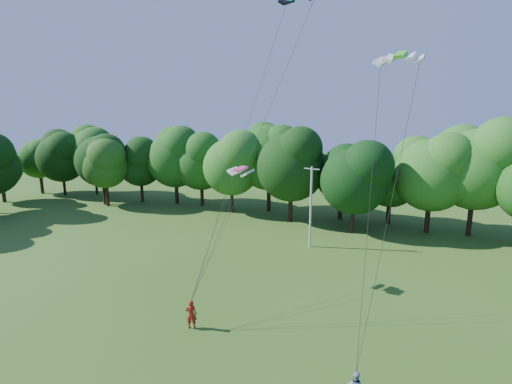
% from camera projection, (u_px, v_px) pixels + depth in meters
% --- Properties ---
extents(utility_pole, '(1.61, 0.42, 8.15)m').
position_uv_depth(utility_pole, '(311.00, 206.00, 39.39)').
color(utility_pole, beige).
rests_on(utility_pole, ground).
extents(kite_flyer_left, '(0.83, 0.71, 1.93)m').
position_uv_depth(kite_flyer_left, '(191.00, 314.00, 25.38)').
color(kite_flyer_left, maroon).
rests_on(kite_flyer_left, ground).
extents(kite_green, '(2.57, 1.54, 0.50)m').
position_uv_depth(kite_green, '(400.00, 55.00, 20.13)').
color(kite_green, '#45CD1E').
rests_on(kite_green, ground).
extents(kite_pink, '(2.28, 1.64, 0.35)m').
position_uv_depth(kite_pink, '(241.00, 169.00, 30.48)').
color(kite_pink, '#C93771').
rests_on(kite_pink, ground).
extents(tree_back_west, '(7.04, 7.04, 10.24)m').
position_uv_depth(tree_back_west, '(105.00, 161.00, 55.16)').
color(tree_back_west, black).
rests_on(tree_back_west, ground).
extents(tree_back_center, '(8.15, 8.15, 11.85)m').
position_uv_depth(tree_back_center, '(355.00, 167.00, 43.12)').
color(tree_back_center, '#322713').
rests_on(tree_back_center, ground).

